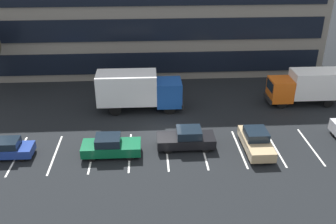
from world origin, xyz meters
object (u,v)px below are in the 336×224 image
object	(u,v)px
sedan_tan	(256,141)
sedan_forest	(111,146)
box_truck_orange	(307,85)
sedan_navy	(7,149)
sedan_black	(187,139)
box_truck_blue	(138,89)

from	to	relation	value
sedan_tan	sedan_forest	bearing A→B (deg)	-179.56
box_truck_orange	sedan_navy	xyz separation A→B (m)	(-25.52, -7.84, -1.18)
box_truck_orange	sedan_forest	world-z (taller)	box_truck_orange
sedan_black	sedan_forest	bearing A→B (deg)	-172.54
box_truck_orange	sedan_forest	xyz separation A→B (m)	(-17.88, -8.03, -1.10)
box_truck_orange	sedan_forest	distance (m)	19.63
sedan_navy	box_truck_orange	bearing A→B (deg)	17.08
box_truck_blue	sedan_tan	world-z (taller)	box_truck_blue
box_truck_orange	box_truck_blue	xyz separation A→B (m)	(-15.93, -0.46, 0.19)
box_truck_blue	sedan_tan	distance (m)	11.78
sedan_navy	sedan_forest	bearing A→B (deg)	-1.43
sedan_navy	sedan_forest	distance (m)	7.64
sedan_navy	box_truck_blue	bearing A→B (deg)	37.60
box_truck_blue	sedan_black	bearing A→B (deg)	-61.06
box_truck_orange	box_truck_blue	size ratio (longest dim) A/B	0.91
box_truck_blue	sedan_forest	bearing A→B (deg)	-104.44
sedan_tan	box_truck_blue	bearing A→B (deg)	140.22
box_truck_orange	sedan_black	world-z (taller)	box_truck_orange
sedan_navy	sedan_black	xyz separation A→B (m)	(13.36, 0.56, 0.09)
sedan_black	sedan_forest	distance (m)	5.77
box_truck_orange	sedan_tan	world-z (taller)	box_truck_orange
box_truck_blue	sedan_black	world-z (taller)	box_truck_blue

